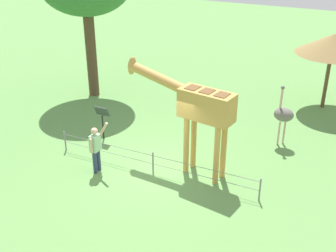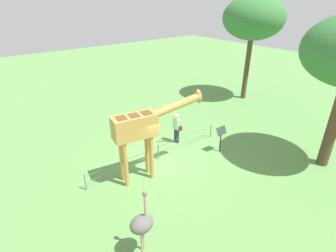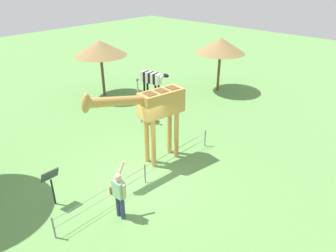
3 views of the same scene
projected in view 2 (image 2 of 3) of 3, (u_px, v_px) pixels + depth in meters
The scene contains 7 objects.
ground_plane at pixel (161, 161), 12.10m from camera, with size 60.00×60.00×0.00m, color #60934C.
giraffe at pixel (143, 128), 10.10m from camera, with size 3.93×1.14×3.47m.
visitor at pixel (177, 126), 13.27m from camera, with size 0.53×0.58×1.78m.
ostrich at pixel (142, 224), 7.27m from camera, with size 0.70×0.56×2.25m.
tree_northeast at pixel (254, 18), 17.10m from camera, with size 4.02×4.02×6.93m.
info_sign at pixel (221, 134), 12.44m from camera, with size 0.56×0.21×1.32m.
wire_fence at pixel (158, 152), 12.08m from camera, with size 7.05×0.05×0.75m.
Camera 2 is at (-5.99, -8.13, 6.87)m, focal length 28.08 mm.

